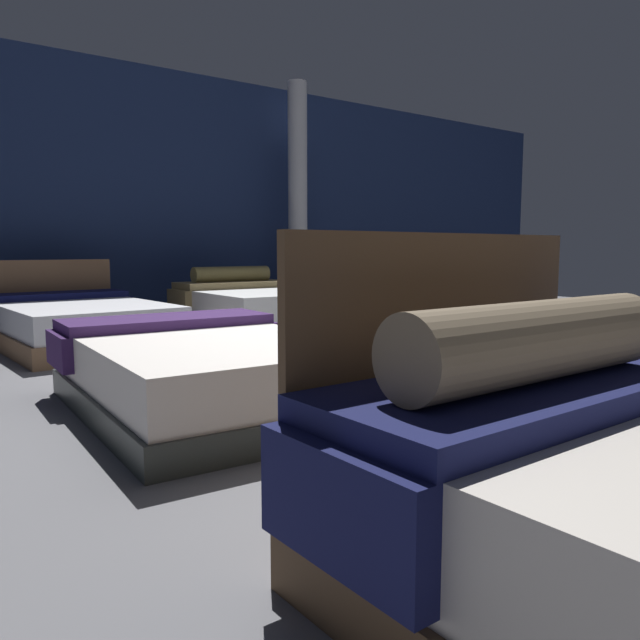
{
  "coord_description": "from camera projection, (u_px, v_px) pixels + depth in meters",
  "views": [
    {
      "loc": [
        -2.74,
        -3.47,
        1.0
      ],
      "look_at": [
        0.05,
        0.31,
        0.45
      ],
      "focal_mm": 34.4,
      "sensor_mm": 36.0,
      "label": 1
    }
  ],
  "objects": [
    {
      "name": "ground_plane",
      "position": [
        340.0,
        387.0,
        4.5
      ],
      "size": [
        18.0,
        18.0,
        0.02
      ],
      "primitive_type": "cube",
      "color": "slate"
    },
    {
      "name": "showroom_back_wall",
      "position": [
        112.0,
        193.0,
        8.27
      ],
      "size": [
        18.0,
        0.06,
        3.5
      ],
      "primitive_type": "cube",
      "color": "navy",
      "rests_on": "ground_plane"
    },
    {
      "name": "bed_2",
      "position": [
        205.0,
        372.0,
        3.83
      ],
      "size": [
        1.59,
        2.11,
        0.52
      ],
      "rotation": [
        0.0,
        0.0,
        -0.05
      ],
      "color": "#2E3431",
      "rests_on": "ground_plane"
    },
    {
      "name": "bed_3",
      "position": [
        445.0,
        344.0,
        5.09
      ],
      "size": [
        1.64,
        2.05,
        0.48
      ],
      "rotation": [
        0.0,
        0.0,
        -0.04
      ],
      "color": "#565457",
      "rests_on": "ground_plane"
    },
    {
      "name": "bed_4",
      "position": [
        79.0,
        323.0,
        6.29
      ],
      "size": [
        1.61,
        2.22,
        0.87
      ],
      "rotation": [
        0.0,
        0.0,
        0.04
      ],
      "color": "brown",
      "rests_on": "ground_plane"
    },
    {
      "name": "bed_5",
      "position": [
        256.0,
        308.0,
        7.53
      ],
      "size": [
        1.59,
        1.96,
        0.77
      ],
      "rotation": [
        0.0,
        0.0,
        -0.02
      ],
      "color": "#332936",
      "rests_on": "ground_plane"
    },
    {
      "name": "support_pillar",
      "position": [
        298.0,
        200.0,
        9.39
      ],
      "size": [
        0.29,
        0.29,
        3.5
      ],
      "primitive_type": "cylinder",
      "color": "silver",
      "rests_on": "ground_plane"
    }
  ]
}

